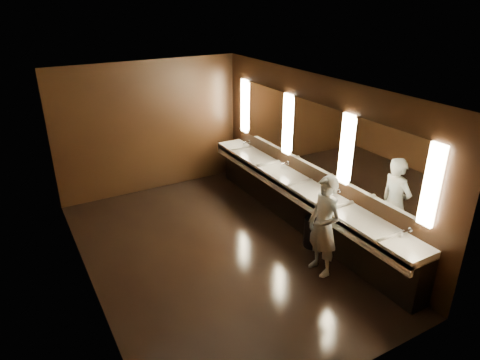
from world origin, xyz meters
The scene contains 10 objects.
floor centered at (0.00, 0.00, 0.00)m, with size 6.00×6.00×0.00m, color black.
ceiling centered at (0.00, 0.00, 2.80)m, with size 4.00×6.00×0.02m, color #2D2D2B.
wall_back centered at (0.00, 3.00, 1.40)m, with size 4.00×0.02×2.80m, color black.
wall_front centered at (0.00, -3.00, 1.40)m, with size 4.00×0.02×2.80m, color black.
wall_left centered at (-2.00, 0.00, 1.40)m, with size 0.02×6.00×2.80m, color black.
wall_right centered at (2.00, 0.00, 1.40)m, with size 0.02×6.00×2.80m, color black.
sink_counter centered at (1.79, 0.00, 0.50)m, with size 0.55×5.40×1.01m.
mirror_band centered at (1.98, 0.00, 1.75)m, with size 0.06×5.03×1.15m.
person centered at (1.21, -1.28, 0.81)m, with size 0.59×0.39×1.62m, color #86B4C8.
trash_bin centered at (1.58, -0.64, 0.27)m, with size 0.34×0.34×0.53m, color black.
Camera 1 is at (-2.67, -5.53, 4.05)m, focal length 32.00 mm.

